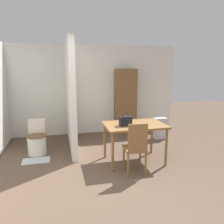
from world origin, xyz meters
TOP-DOWN VIEW (x-y plane):
  - ground_plane at (0.00, 0.00)m, footprint 16.00×16.00m
  - wall_back at (0.00, 3.40)m, footprint 5.23×0.12m
  - partition_wall at (-0.55, 2.36)m, footprint 0.12×1.97m
  - dining_table at (0.61, 1.12)m, footprint 1.18×0.80m
  - wooden_chair at (0.45, 0.60)m, footprint 0.40×0.40m
  - toilet at (-1.33, 2.08)m, footprint 0.42×0.57m
  - handbag at (0.40, 1.05)m, footprint 0.23×0.13m
  - wooden_cabinet at (1.05, 3.15)m, footprint 0.59×0.38m
  - bath_mat at (-1.33, 1.63)m, footprint 0.54×0.32m
  - space_heater at (1.78, 2.34)m, footprint 0.33×0.20m

SIDE VIEW (x-z plane):
  - ground_plane at x=0.00m, z-range 0.00..0.00m
  - bath_mat at x=-1.33m, z-range 0.00..0.01m
  - space_heater at x=1.78m, z-range 0.00..0.57m
  - toilet at x=-1.33m, z-range -0.07..0.66m
  - wooden_chair at x=0.45m, z-range 0.04..1.00m
  - dining_table at x=0.61m, z-range 0.31..1.09m
  - handbag at x=0.40m, z-range 0.76..1.01m
  - wooden_cabinet at x=1.05m, z-range 0.00..1.85m
  - wall_back at x=0.00m, z-range 0.00..2.50m
  - partition_wall at x=-0.55m, z-range 0.00..2.50m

